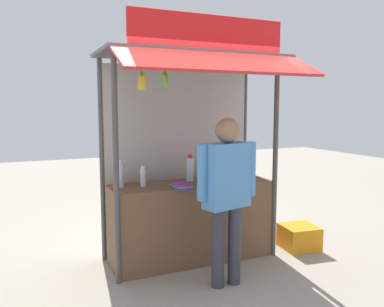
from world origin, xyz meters
name	(u,v)px	position (x,y,z in m)	size (l,w,h in m)	color
ground_plane	(192,259)	(0.00, 0.00, 0.00)	(20.00, 20.00, 0.00)	#9E9384
stall_counter	(192,221)	(0.00, 0.00, 0.47)	(1.94, 0.59, 0.94)	brown
stall_structure	(188,122)	(0.00, 0.11, 1.66)	(2.14, 1.45, 2.77)	#4C4742
water_bottle_left	(143,177)	(-0.59, 0.04, 1.05)	(0.06, 0.06, 0.23)	silver
water_bottle_right	(120,175)	(-0.84, 0.09, 1.08)	(0.08, 0.08, 0.30)	silver
water_bottle_front_right	(190,169)	(0.03, 0.12, 1.09)	(0.09, 0.09, 0.32)	silver
magazine_stack_back_right	(180,186)	(-0.23, -0.20, 0.96)	(0.21, 0.31, 0.04)	blue
magazine_stack_mid_right	(237,175)	(0.61, -0.01, 0.99)	(0.20, 0.27, 0.10)	purple
banana_bunch_rightmost	(142,82)	(-0.72, -0.39, 2.08)	(0.11, 0.11, 0.30)	#332D23
banana_bunch_leftmost	(165,80)	(-0.48, -0.40, 2.10)	(0.08, 0.08, 0.27)	#332D23
vendor_person	(227,186)	(0.04, -0.79, 1.04)	(0.65, 0.32, 1.73)	#383842
plastic_crate	(299,237)	(1.42, -0.24, 0.15)	(0.43, 0.43, 0.30)	orange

